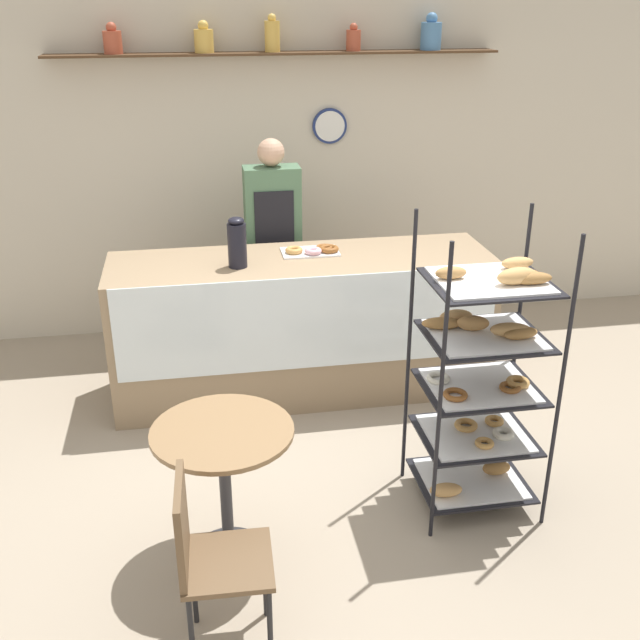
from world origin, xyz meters
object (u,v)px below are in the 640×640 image
Objects in this scene: cafe_table at (224,462)px; cafe_chair at (206,550)px; coffee_carafe at (237,243)px; person_worker at (273,242)px; pastry_rack at (483,374)px; donut_tray_counter at (314,250)px.

cafe_table is 0.60m from cafe_chair.
cafe_table is 2.24× the size of coffee_carafe.
person_worker reaches higher than cafe_table.
donut_tray_counter is at bearing 112.79° from pastry_rack.
pastry_rack reaches higher than donut_tray_counter.
cafe_chair is at bearing -109.75° from donut_tray_counter.
donut_tray_counter is at bearing -66.85° from person_worker.
person_worker reaches higher than pastry_rack.
cafe_table is (-1.40, -0.23, -0.24)m from pastry_rack.
person_worker is 2.27× the size of cafe_table.
cafe_table is at bearing -97.38° from coffee_carafe.
donut_tray_counter is (0.22, -0.52, 0.09)m from person_worker.
pastry_rack is 4.17× the size of donut_tray_counter.
cafe_table is at bearing -102.77° from person_worker.
pastry_rack is 1.85m from coffee_carafe.
cafe_table is at bearing -112.68° from donut_tray_counter.
coffee_carafe is (0.31, 2.19, 0.63)m from cafe_chair.
person_worker reaches higher than coffee_carafe.
coffee_carafe is at bearing -5.90° from cafe_chair.
donut_tray_counter is (0.54, 0.19, -0.14)m from coffee_carafe.
donut_tray_counter reaches higher than cafe_chair.
person_worker is 4.34× the size of donut_tray_counter.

